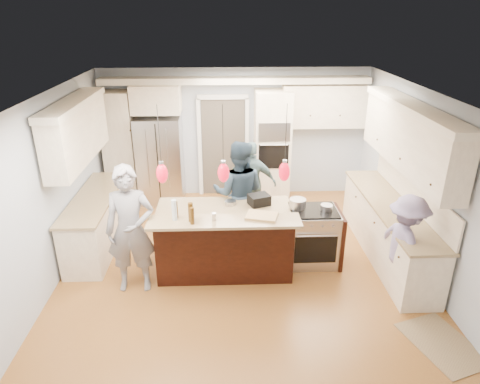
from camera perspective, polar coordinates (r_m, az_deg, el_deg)
The scene contains 23 objects.
ground_plane at distance 6.88m, azimuth 0.12°, elevation -10.00°, with size 6.00×6.00×0.00m, color #AE772F.
room_shell at distance 6.08m, azimuth 0.13°, elevation 4.49°, with size 5.54×6.04×2.72m.
refrigerator at distance 8.96m, azimuth -10.56°, elevation 4.18°, with size 0.90×0.70×1.80m, color #B7B7BC.
oven_column at distance 8.87m, azimuth 4.29°, elevation 6.02°, with size 0.72×0.69×2.30m.
back_upper_cabinets at distance 8.78m, azimuth -5.56°, elevation 9.31°, with size 5.30×0.61×2.54m.
right_counter_run at distance 7.15m, azimuth 19.99°, elevation -0.55°, with size 0.64×3.10×2.51m.
left_cabinets at distance 7.42m, azimuth -19.35°, elevation 0.42°, with size 0.64×2.30×2.51m.
kitchen_island at distance 6.69m, azimuth -2.03°, elevation -6.21°, with size 2.10×1.46×1.12m.
island_range at distance 6.91m, azimuth 9.78°, elevation -5.80°, with size 0.82×0.71×0.92m.
pendant_lights at distance 5.60m, azimuth -2.22°, elevation 2.62°, with size 1.75×0.15×1.03m.
person_bar_end at distance 6.15m, azimuth -14.38°, elevation -4.95°, with size 0.69×0.45×1.89m, color gray.
person_far_left at distance 7.20m, azimuth -0.19°, elevation -0.17°, with size 0.89×0.69×1.82m, color #273A4C.
person_far_right at distance 7.95m, azimuth 1.55°, elevation 1.21°, with size 0.92×0.39×1.58m, color slate.
person_range_side at distance 6.40m, azimuth 21.11°, elevation -6.68°, with size 0.97×0.56×1.50m, color #8C7FAB.
floor_rug at distance 6.07m, azimuth 25.41°, elevation -17.81°, with size 0.68×0.99×0.01m, color olive.
water_bottle at distance 5.85m, azimuth -8.76°, elevation -2.40°, with size 0.07×0.07×0.30m, color silver.
beer_bottle_a at distance 5.79m, azimuth -6.59°, elevation -2.70°, with size 0.07×0.07×0.27m, color #432A0C.
beer_bottle_b at distance 5.72m, azimuth -6.40°, elevation -3.18°, with size 0.06×0.06×0.24m, color #432A0C.
beer_bottle_c at distance 5.92m, azimuth -8.57°, elevation -2.36°, with size 0.06×0.06×0.24m, color #432A0C.
drink_can at distance 5.82m, azimuth -3.48°, elevation -3.31°, with size 0.06×0.06×0.11m, color #B7B7BC.
cutting_board at distance 5.93m, azimuth 2.90°, elevation -3.20°, with size 0.42×0.30×0.03m, color tan.
pot_large at distance 6.68m, azimuth 7.69°, elevation -1.53°, with size 0.25×0.25×0.15m, color #B7B7BC.
pot_small at distance 6.69m, azimuth 11.47°, elevation -2.03°, with size 0.18×0.18×0.09m, color #B7B7BC.
Camera 1 is at (-0.24, -5.74, 3.78)m, focal length 32.00 mm.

